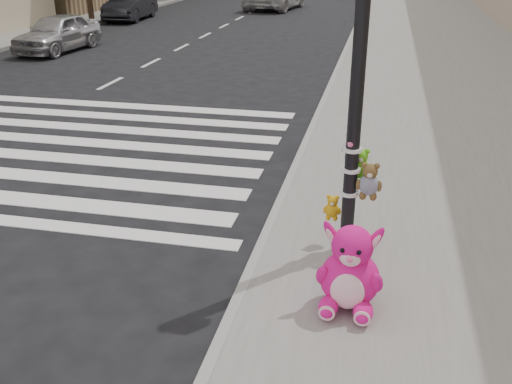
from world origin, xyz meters
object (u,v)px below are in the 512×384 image
(red_teddy, at_px, (360,253))
(car_dark_far, at_px, (130,5))
(signal_pole, at_px, (358,122))
(car_silver_far, at_px, (57,33))
(pink_bunny, at_px, (350,273))

(red_teddy, xyz_separation_m, car_dark_far, (-12.42, 21.68, 0.45))
(signal_pole, height_order, car_dark_far, signal_pole)
(red_teddy, bearing_deg, car_dark_far, 86.69)
(red_teddy, distance_m, car_silver_far, 17.08)
(pink_bunny, distance_m, car_silver_far, 17.73)
(signal_pole, distance_m, red_teddy, 1.55)
(car_dark_far, bearing_deg, car_silver_far, -86.63)
(pink_bunny, xyz_separation_m, red_teddy, (0.07, 0.93, -0.28))
(signal_pole, bearing_deg, car_dark_far, 119.88)
(signal_pole, height_order, pink_bunny, signal_pole)
(pink_bunny, bearing_deg, car_silver_far, 131.79)
(signal_pole, bearing_deg, pink_bunny, -86.36)
(pink_bunny, relative_size, car_silver_far, 0.25)
(car_silver_far, bearing_deg, pink_bunny, -46.11)
(signal_pole, distance_m, car_dark_far, 24.66)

